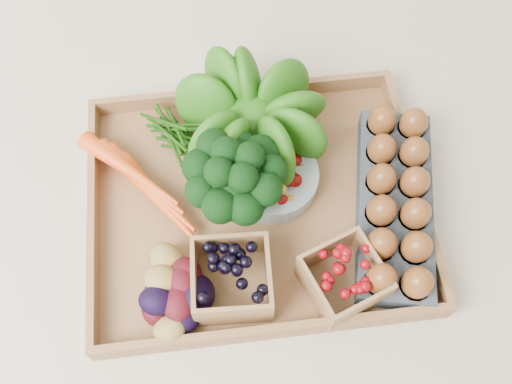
{
  "coord_description": "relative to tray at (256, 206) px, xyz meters",
  "views": [
    {
      "loc": [
        -0.05,
        -0.41,
        0.89
      ],
      "look_at": [
        0.0,
        0.0,
        0.06
      ],
      "focal_mm": 40.0,
      "sensor_mm": 36.0,
      "label": 1
    }
  ],
  "objects": [
    {
      "name": "punnet_blackberry",
      "position": [
        -0.05,
        -0.14,
        0.05
      ],
      "size": [
        0.12,
        0.12,
        0.08
      ],
      "primitive_type": "cube",
      "rotation": [
        0.0,
        0.0,
        -0.05
      ],
      "color": "black",
      "rests_on": "tray"
    },
    {
      "name": "ground",
      "position": [
        0.0,
        0.0,
        -0.01
      ],
      "size": [
        4.0,
        4.0,
        0.0
      ],
      "primitive_type": "plane",
      "color": "beige",
      "rests_on": "ground"
    },
    {
      "name": "lettuce",
      "position": [
        0.01,
        0.13,
        0.09
      ],
      "size": [
        0.17,
        0.17,
        0.17
      ],
      "primitive_type": "sphere",
      "color": "#1F540D",
      "rests_on": "tray"
    },
    {
      "name": "tray",
      "position": [
        0.0,
        0.0,
        0.0
      ],
      "size": [
        0.55,
        0.45,
        0.01
      ],
      "primitive_type": "cube",
      "color": "#94663E",
      "rests_on": "ground"
    },
    {
      "name": "potatoes",
      "position": [
        -0.15,
        -0.15,
        0.05
      ],
      "size": [
        0.15,
        0.15,
        0.09
      ],
      "primitive_type": null,
      "color": "#39090F",
      "rests_on": "tray"
    },
    {
      "name": "broccoli",
      "position": [
        -0.03,
        -0.0,
        0.07
      ],
      "size": [
        0.16,
        0.16,
        0.13
      ],
      "primitive_type": null,
      "color": "black",
      "rests_on": "tray"
    },
    {
      "name": "cherry_bowl",
      "position": [
        0.03,
        0.03,
        0.03
      ],
      "size": [
        0.15,
        0.15,
        0.04
      ],
      "primitive_type": "cylinder",
      "color": "#8C9EA5",
      "rests_on": "tray"
    },
    {
      "name": "egg_carton",
      "position": [
        0.22,
        -0.04,
        0.03
      ],
      "size": [
        0.19,
        0.36,
        0.04
      ],
      "primitive_type": "cube",
      "rotation": [
        0.0,
        0.0,
        -0.22
      ],
      "color": "#3C444C",
      "rests_on": "tray"
    },
    {
      "name": "punnet_raspberry",
      "position": [
        0.11,
        -0.16,
        0.04
      ],
      "size": [
        0.14,
        0.14,
        0.07
      ],
      "primitive_type": "cube",
      "rotation": [
        0.0,
        0.0,
        0.36
      ],
      "color": "#71050B",
      "rests_on": "tray"
    },
    {
      "name": "carrots",
      "position": [
        -0.19,
        0.05,
        0.03
      ],
      "size": [
        0.22,
        0.16,
        0.05
      ],
      "primitive_type": null,
      "color": "#ED4E13",
      "rests_on": "tray"
    }
  ]
}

